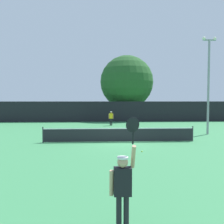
{
  "coord_description": "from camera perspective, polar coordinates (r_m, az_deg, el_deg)",
  "views": [
    {
      "loc": [
        -1.31,
        -16.4,
        2.88
      ],
      "look_at": [
        -0.25,
        4.63,
        1.84
      ],
      "focal_mm": 38.47,
      "sensor_mm": 36.0,
      "label": 1
    }
  ],
  "objects": [
    {
      "name": "large_tree",
      "position": [
        36.03,
        3.51,
        7.12
      ],
      "size": [
        7.83,
        7.83,
        9.5
      ],
      "color": "brown",
      "rests_on": "ground"
    },
    {
      "name": "parked_car_mid",
      "position": [
        42.16,
        12.93,
        -0.11
      ],
      "size": [
        1.92,
        4.2,
        1.69
      ],
      "rotation": [
        0.0,
        0.0,
        -0.0
      ],
      "color": "black",
      "rests_on": "ground"
    },
    {
      "name": "tennis_ball",
      "position": [
        13.6,
        7.13,
        -9.27
      ],
      "size": [
        0.07,
        0.07,
        0.07
      ],
      "primitive_type": "sphere",
      "color": "#CCE033",
      "rests_on": "ground"
    },
    {
      "name": "tennis_net",
      "position": [
        16.62,
        1.67,
        -5.36
      ],
      "size": [
        10.45,
        0.08,
        1.07
      ],
      "color": "#232328",
      "rests_on": "ground"
    },
    {
      "name": "player_serving",
      "position": [
        5.4,
        2.65,
        -16.36
      ],
      "size": [
        0.67,
        0.39,
        2.51
      ],
      "color": "black",
      "rests_on": "ground"
    },
    {
      "name": "ground_plane",
      "position": [
        16.7,
        1.67,
        -7.1
      ],
      "size": [
        120.0,
        120.0,
        0.0
      ],
      "primitive_type": "plane",
      "color": "#387F4C"
    },
    {
      "name": "parked_car_near",
      "position": [
        39.59,
        -13.33,
        -0.3
      ],
      "size": [
        2.14,
        4.3,
        1.69
      ],
      "rotation": [
        0.0,
        0.0,
        -0.06
      ],
      "color": "black",
      "rests_on": "ground"
    },
    {
      "name": "light_pole",
      "position": [
        21.76,
        21.97,
        7.24
      ],
      "size": [
        1.18,
        0.28,
        8.13
      ],
      "color": "gray",
      "rests_on": "ground"
    },
    {
      "name": "player_receiving",
      "position": [
        27.17,
        -0.24,
        -1.18
      ],
      "size": [
        0.57,
        0.24,
        1.61
      ],
      "rotation": [
        0.0,
        0.0,
        3.14
      ],
      "color": "yellow",
      "rests_on": "ground"
    },
    {
      "name": "perimeter_fence",
      "position": [
        32.1,
        -0.55,
        0.1
      ],
      "size": [
        37.36,
        0.12,
        2.71
      ],
      "primitive_type": "cube",
      "color": "black",
      "rests_on": "ground"
    }
  ]
}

